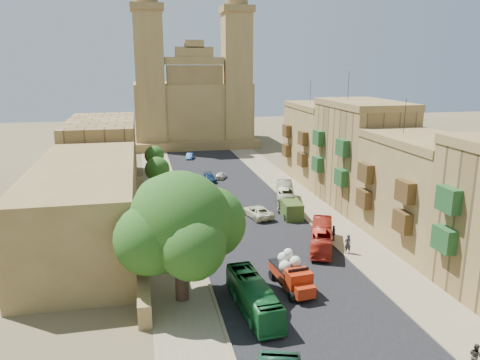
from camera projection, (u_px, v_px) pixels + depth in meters
name	position (u px, v px, depth m)	size (l,w,h in m)	color
ground	(311.00, 311.00, 35.81)	(260.00, 260.00, 0.00)	brown
road_surface	(234.00, 201.00, 64.25)	(14.00, 140.00, 0.01)	black
sidewalk_east	(300.00, 197.00, 66.19)	(5.00, 140.00, 0.01)	#807153
sidewalk_west	(164.00, 206.00, 62.31)	(5.00, 140.00, 0.01)	#807153
kerb_east	(283.00, 198.00, 65.67)	(0.25, 140.00, 0.12)	#807153
kerb_west	(183.00, 204.00, 62.81)	(0.25, 140.00, 0.12)	#807153
townhouse_b	(422.00, 191.00, 48.12)	(9.00, 14.00, 14.90)	olive
townhouse_c	(361.00, 154.00, 61.09)	(9.00, 14.00, 17.40)	olive
townhouse_d	(320.00, 142.00, 74.55)	(9.00, 14.00, 15.90)	olive
west_wall	(142.00, 226.00, 52.00)	(1.00, 40.00, 1.80)	olive
west_building_low	(86.00, 206.00, 48.17)	(10.00, 28.00, 8.40)	brown
west_building_mid	(103.00, 152.00, 72.63)	(10.00, 22.00, 10.00)	olive
church	(192.00, 103.00, 108.03)	(28.00, 22.50, 36.30)	olive
ficus_tree	(181.00, 226.00, 36.17)	(10.54, 9.70, 10.54)	#3C291E
street_tree_a	(168.00, 225.00, 44.28)	(3.44, 3.44, 5.29)	#3C291E
street_tree_b	(162.00, 194.00, 55.72)	(3.21, 3.21, 4.93)	#3C291E
street_tree_c	(157.00, 169.00, 67.00)	(3.56, 3.56, 5.47)	#3C291E
street_tree_d	(154.00, 156.00, 78.45)	(3.28, 3.28, 5.04)	#3C291E
red_truck	(292.00, 273.00, 39.09)	(2.73, 5.76, 3.26)	#A3250C
olive_pickup	(290.00, 208.00, 57.78)	(2.58, 5.12, 2.05)	#354F1D
bus_green_north	(253.00, 296.00, 35.57)	(2.06, 8.81, 2.46)	#18672E
bus_red_east	(322.00, 237.00, 47.85)	(2.02, 8.63, 2.40)	#AC2619
bus_cream_east	(285.00, 195.00, 62.84)	(2.14, 9.15, 2.55)	#BCBA97
car_blue_a	(219.00, 236.00, 49.73)	(1.38, 3.43, 1.17)	#486CA5
car_white_a	(222.00, 199.00, 62.75)	(1.48, 4.25, 1.40)	silver
car_cream	(258.00, 212.00, 57.45)	(2.36, 5.11, 1.42)	beige
car_dkblue	(210.00, 178.00, 74.75)	(1.72, 4.24, 1.23)	#112745
car_white_b	(221.00, 175.00, 76.80)	(1.30, 3.24, 1.10)	beige
car_blue_b	(189.00, 156.00, 92.58)	(1.16, 3.33, 1.10)	#3D79C7
pedestrian_a	(348.00, 244.00, 46.48)	(0.72, 0.47, 1.98)	#2B272E
pedestrian_b	(475.00, 356.00, 29.02)	(0.80, 0.62, 1.64)	#35312A
pedestrian_c	(334.00, 233.00, 49.83)	(1.01, 0.42, 1.72)	#313039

